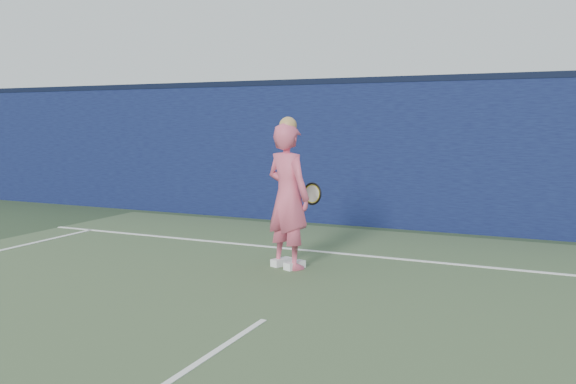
% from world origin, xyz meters
% --- Properties ---
extents(ground, '(80.00, 80.00, 0.00)m').
position_xyz_m(ground, '(0.00, 0.00, 0.00)').
color(ground, '#2B3A24').
rests_on(ground, ground).
extents(backstop_wall, '(24.00, 0.40, 2.50)m').
position_xyz_m(backstop_wall, '(0.00, 6.50, 1.25)').
color(backstop_wall, '#0B1033').
rests_on(backstop_wall, ground).
extents(wall_cap, '(24.00, 0.42, 0.10)m').
position_xyz_m(wall_cap, '(0.00, 6.50, 2.55)').
color(wall_cap, black).
rests_on(wall_cap, backstop_wall).
extents(player, '(0.78, 0.65, 1.90)m').
position_xyz_m(player, '(-0.65, 2.98, 0.92)').
color(player, '#D6536F').
rests_on(player, ground).
extents(racket, '(0.50, 0.30, 0.30)m').
position_xyz_m(racket, '(-0.50, 3.37, 0.90)').
color(racket, black).
rests_on(racket, ground).
extents(court_lines, '(11.00, 12.04, 0.01)m').
position_xyz_m(court_lines, '(0.00, -0.33, 0.01)').
color(court_lines, white).
rests_on(court_lines, court_surface).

